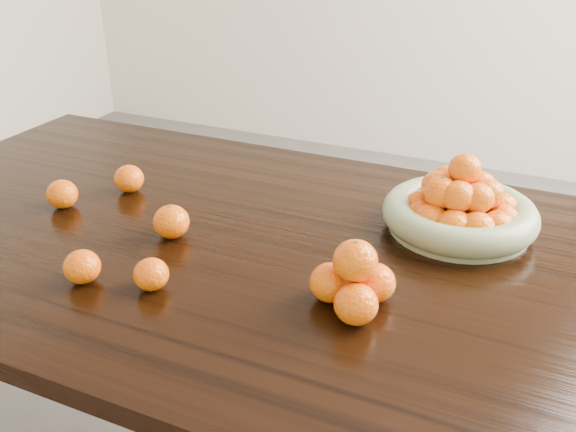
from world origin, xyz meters
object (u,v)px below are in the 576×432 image
at_px(loose_orange_0, 171,222).
at_px(orange_pyramid, 354,282).
at_px(fruit_bowl, 461,209).
at_px(dining_table, 286,284).

bearing_deg(loose_orange_0, orange_pyramid, -11.26).
bearing_deg(loose_orange_0, fruit_bowl, 27.35).
xyz_separation_m(dining_table, orange_pyramid, (0.19, -0.14, 0.14)).
bearing_deg(dining_table, loose_orange_0, -165.62).
height_order(fruit_bowl, loose_orange_0, fruit_bowl).
xyz_separation_m(orange_pyramid, loose_orange_0, (-0.42, 0.08, -0.01)).
relative_size(dining_table, fruit_bowl, 6.27).
relative_size(fruit_bowl, orange_pyramid, 2.15).
xyz_separation_m(dining_table, fruit_bowl, (0.30, 0.21, 0.14)).
distance_m(dining_table, loose_orange_0, 0.27).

